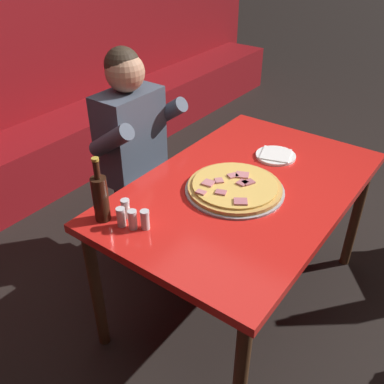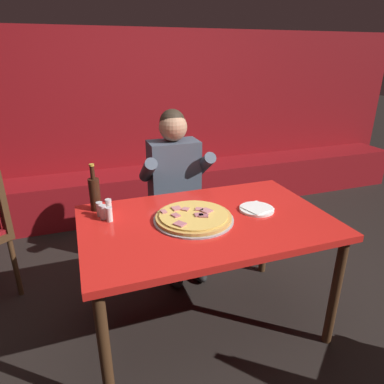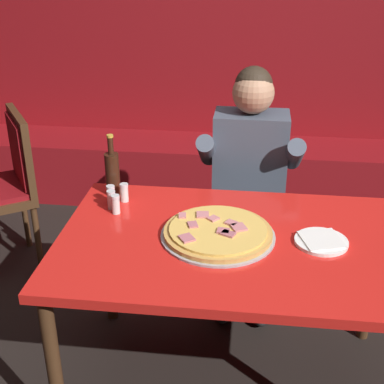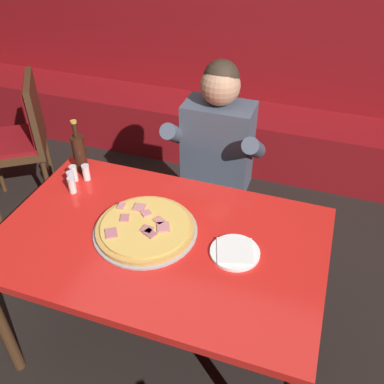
{
  "view_description": "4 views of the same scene",
  "coord_description": "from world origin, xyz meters",
  "px_view_note": "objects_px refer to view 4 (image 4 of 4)",
  "views": [
    {
      "loc": [
        -1.53,
        -0.81,
        1.85
      ],
      "look_at": [
        -0.21,
        0.16,
        0.77
      ],
      "focal_mm": 40.0,
      "sensor_mm": 36.0,
      "label": 1
    },
    {
      "loc": [
        -0.67,
        -1.64,
        1.64
      ],
      "look_at": [
        0.02,
        0.32,
        0.81
      ],
      "focal_mm": 32.0,
      "sensor_mm": 36.0,
      "label": 2
    },
    {
      "loc": [
        0.05,
        -1.84,
        1.86
      ],
      "look_at": [
        -0.19,
        0.14,
        0.89
      ],
      "focal_mm": 50.0,
      "sensor_mm": 36.0,
      "label": 3
    },
    {
      "loc": [
        0.57,
        -1.23,
        2.06
      ],
      "look_at": [
        0.09,
        0.16,
        0.91
      ],
      "focal_mm": 40.0,
      "sensor_mm": 36.0,
      "label": 4
    }
  ],
  "objects_px": {
    "plate_white_paper": "(235,252)",
    "beer_bottle": "(79,152)",
    "shaker_oregano": "(86,173)",
    "shaker_red_pepper_flakes": "(72,186)",
    "pizza": "(145,228)",
    "diner_seated_blue_shirt": "(213,165)",
    "main_dining_table": "(160,250)",
    "dining_chair_by_booth": "(21,134)",
    "shaker_black_pepper": "(74,174)",
    "shaker_parmesan": "(71,180)"
  },
  "relations": [
    {
      "from": "plate_white_paper",
      "to": "beer_bottle",
      "type": "height_order",
      "value": "beer_bottle"
    },
    {
      "from": "shaker_oregano",
      "to": "shaker_red_pepper_flakes",
      "type": "xyz_separation_m",
      "value": [
        -0.01,
        -0.12,
        0.0
      ]
    },
    {
      "from": "pizza",
      "to": "shaker_red_pepper_flakes",
      "type": "xyz_separation_m",
      "value": [
        -0.45,
        0.15,
        0.02
      ]
    },
    {
      "from": "shaker_red_pepper_flakes",
      "to": "diner_seated_blue_shirt",
      "type": "distance_m",
      "value": 0.78
    },
    {
      "from": "beer_bottle",
      "to": "shaker_oregano",
      "type": "bearing_deg",
      "value": -44.78
    },
    {
      "from": "plate_white_paper",
      "to": "beer_bottle",
      "type": "distance_m",
      "value": 0.99
    },
    {
      "from": "main_dining_table",
      "to": "diner_seated_blue_shirt",
      "type": "distance_m",
      "value": 0.69
    },
    {
      "from": "pizza",
      "to": "dining_chair_by_booth",
      "type": "xyz_separation_m",
      "value": [
        -1.3,
        0.8,
        -0.21
      ]
    },
    {
      "from": "main_dining_table",
      "to": "shaker_red_pepper_flakes",
      "type": "height_order",
      "value": "shaker_red_pepper_flakes"
    },
    {
      "from": "beer_bottle",
      "to": "dining_chair_by_booth",
      "type": "relative_size",
      "value": 0.3
    },
    {
      "from": "shaker_oregano",
      "to": "diner_seated_blue_shirt",
      "type": "relative_size",
      "value": 0.07
    },
    {
      "from": "shaker_black_pepper",
      "to": "shaker_oregano",
      "type": "xyz_separation_m",
      "value": [
        0.06,
        0.03,
        0.0
      ]
    },
    {
      "from": "pizza",
      "to": "shaker_black_pepper",
      "type": "xyz_separation_m",
      "value": [
        -0.5,
        0.24,
        0.02
      ]
    },
    {
      "from": "shaker_red_pepper_flakes",
      "to": "shaker_oregano",
      "type": "bearing_deg",
      "value": 85.08
    },
    {
      "from": "shaker_parmesan",
      "to": "shaker_red_pepper_flakes",
      "type": "distance_m",
      "value": 0.05
    },
    {
      "from": "shaker_red_pepper_flakes",
      "to": "shaker_black_pepper",
      "type": "bearing_deg",
      "value": 116.37
    },
    {
      "from": "shaker_parmesan",
      "to": "diner_seated_blue_shirt",
      "type": "relative_size",
      "value": 0.07
    },
    {
      "from": "shaker_parmesan",
      "to": "diner_seated_blue_shirt",
      "type": "height_order",
      "value": "diner_seated_blue_shirt"
    },
    {
      "from": "beer_bottle",
      "to": "shaker_black_pepper",
      "type": "xyz_separation_m",
      "value": [
        0.01,
        -0.1,
        -0.07
      ]
    },
    {
      "from": "main_dining_table",
      "to": "plate_white_paper",
      "type": "distance_m",
      "value": 0.35
    },
    {
      "from": "plate_white_paper",
      "to": "shaker_oregano",
      "type": "height_order",
      "value": "shaker_oregano"
    },
    {
      "from": "shaker_black_pepper",
      "to": "dining_chair_by_booth",
      "type": "distance_m",
      "value": 1.0
    },
    {
      "from": "shaker_red_pepper_flakes",
      "to": "diner_seated_blue_shirt",
      "type": "height_order",
      "value": "diner_seated_blue_shirt"
    },
    {
      "from": "plate_white_paper",
      "to": "beer_bottle",
      "type": "relative_size",
      "value": 0.72
    },
    {
      "from": "shaker_black_pepper",
      "to": "shaker_parmesan",
      "type": "xyz_separation_m",
      "value": [
        0.02,
        -0.05,
        0.0
      ]
    },
    {
      "from": "main_dining_table",
      "to": "shaker_parmesan",
      "type": "relative_size",
      "value": 16.58
    },
    {
      "from": "plate_white_paper",
      "to": "beer_bottle",
      "type": "bearing_deg",
      "value": 160.06
    },
    {
      "from": "main_dining_table",
      "to": "diner_seated_blue_shirt",
      "type": "relative_size",
      "value": 1.12
    },
    {
      "from": "pizza",
      "to": "shaker_parmesan",
      "type": "distance_m",
      "value": 0.52
    },
    {
      "from": "diner_seated_blue_shirt",
      "to": "dining_chair_by_booth",
      "type": "bearing_deg",
      "value": 175.14
    },
    {
      "from": "main_dining_table",
      "to": "shaker_oregano",
      "type": "bearing_deg",
      "value": 151.68
    },
    {
      "from": "shaker_oregano",
      "to": "diner_seated_blue_shirt",
      "type": "bearing_deg",
      "value": 36.6
    },
    {
      "from": "shaker_parmesan",
      "to": "shaker_red_pepper_flakes",
      "type": "bearing_deg",
      "value": -54.35
    },
    {
      "from": "pizza",
      "to": "dining_chair_by_booth",
      "type": "distance_m",
      "value": 1.54
    },
    {
      "from": "beer_bottle",
      "to": "shaker_oregano",
      "type": "distance_m",
      "value": 0.12
    },
    {
      "from": "shaker_black_pepper",
      "to": "shaker_parmesan",
      "type": "height_order",
      "value": "same"
    },
    {
      "from": "plate_white_paper",
      "to": "dining_chair_by_booth",
      "type": "distance_m",
      "value": 1.89
    },
    {
      "from": "shaker_oregano",
      "to": "plate_white_paper",
      "type": "bearing_deg",
      "value": -17.34
    },
    {
      "from": "plate_white_paper",
      "to": "beer_bottle",
      "type": "xyz_separation_m",
      "value": [
        -0.92,
        0.33,
        0.1
      ]
    },
    {
      "from": "plate_white_paper",
      "to": "diner_seated_blue_shirt",
      "type": "bearing_deg",
      "value": 113.7
    },
    {
      "from": "shaker_black_pepper",
      "to": "dining_chair_by_booth",
      "type": "xyz_separation_m",
      "value": [
        -0.8,
        0.56,
        -0.23
      ]
    },
    {
      "from": "plate_white_paper",
      "to": "shaker_oregano",
      "type": "xyz_separation_m",
      "value": [
        -0.85,
        0.27,
        0.03
      ]
    },
    {
      "from": "pizza",
      "to": "dining_chair_by_booth",
      "type": "bearing_deg",
      "value": 148.49
    },
    {
      "from": "pizza",
      "to": "shaker_oregano",
      "type": "relative_size",
      "value": 5.36
    },
    {
      "from": "pizza",
      "to": "plate_white_paper",
      "type": "distance_m",
      "value": 0.41
    },
    {
      "from": "shaker_black_pepper",
      "to": "shaker_red_pepper_flakes",
      "type": "distance_m",
      "value": 0.1
    },
    {
      "from": "diner_seated_blue_shirt",
      "to": "beer_bottle",
      "type": "bearing_deg",
      "value": -151.07
    },
    {
      "from": "main_dining_table",
      "to": "plate_white_paper",
      "type": "height_order",
      "value": "plate_white_paper"
    },
    {
      "from": "shaker_black_pepper",
      "to": "shaker_red_pepper_flakes",
      "type": "relative_size",
      "value": 1.0
    },
    {
      "from": "plate_white_paper",
      "to": "shaker_black_pepper",
      "type": "bearing_deg",
      "value": 165.27
    }
  ]
}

